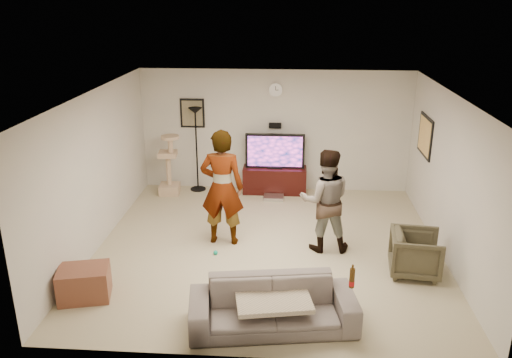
# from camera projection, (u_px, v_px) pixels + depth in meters

# --- Properties ---
(floor) EXTENTS (5.50, 5.50, 0.02)m
(floor) POSITION_uv_depth(u_px,v_px,m) (268.00, 247.00, 8.46)
(floor) COLOR tan
(floor) RESTS_ON ground
(ceiling) EXTENTS (5.50, 5.50, 0.02)m
(ceiling) POSITION_uv_depth(u_px,v_px,m) (269.00, 94.00, 7.62)
(ceiling) COLOR white
(ceiling) RESTS_ON wall_back
(wall_back) EXTENTS (5.50, 0.04, 2.50)m
(wall_back) POSITION_uv_depth(u_px,v_px,m) (275.00, 131.00, 10.62)
(wall_back) COLOR beige
(wall_back) RESTS_ON floor
(wall_front) EXTENTS (5.50, 0.04, 2.50)m
(wall_front) POSITION_uv_depth(u_px,v_px,m) (256.00, 260.00, 5.45)
(wall_front) COLOR beige
(wall_front) RESTS_ON floor
(wall_left) EXTENTS (0.04, 5.50, 2.50)m
(wall_left) POSITION_uv_depth(u_px,v_px,m) (96.00, 171.00, 8.22)
(wall_left) COLOR beige
(wall_left) RESTS_ON floor
(wall_right) EXTENTS (0.04, 5.50, 2.50)m
(wall_right) POSITION_uv_depth(u_px,v_px,m) (450.00, 179.00, 7.85)
(wall_right) COLOR beige
(wall_right) RESTS_ON floor
(wall_clock) EXTENTS (0.26, 0.04, 0.26)m
(wall_clock) POSITION_uv_depth(u_px,v_px,m) (276.00, 90.00, 10.31)
(wall_clock) COLOR white
(wall_clock) RESTS_ON wall_back
(wall_speaker) EXTENTS (0.25, 0.10, 0.10)m
(wall_speaker) POSITION_uv_depth(u_px,v_px,m) (275.00, 126.00, 10.52)
(wall_speaker) COLOR black
(wall_speaker) RESTS_ON wall_back
(picture_back) EXTENTS (0.42, 0.03, 0.52)m
(picture_back) POSITION_uv_depth(u_px,v_px,m) (192.00, 113.00, 10.60)
(picture_back) COLOR #72694E
(picture_back) RESTS_ON wall_back
(picture_right) EXTENTS (0.03, 0.78, 0.62)m
(picture_right) POSITION_uv_depth(u_px,v_px,m) (425.00, 136.00, 9.27)
(picture_right) COLOR #EAB261
(picture_right) RESTS_ON wall_right
(tv_stand) EXTENTS (1.30, 0.45, 0.54)m
(tv_stand) POSITION_uv_depth(u_px,v_px,m) (275.00, 180.00, 10.72)
(tv_stand) COLOR black
(tv_stand) RESTS_ON floor
(console_box) EXTENTS (0.40, 0.30, 0.07)m
(console_box) POSITION_uv_depth(u_px,v_px,m) (274.00, 197.00, 10.43)
(console_box) COLOR silver
(console_box) RESTS_ON floor
(tv) EXTENTS (1.20, 0.08, 0.71)m
(tv) POSITION_uv_depth(u_px,v_px,m) (275.00, 151.00, 10.51)
(tv) COLOR black
(tv) RESTS_ON tv_stand
(tv_screen) EXTENTS (1.10, 0.01, 0.63)m
(tv_screen) POSITION_uv_depth(u_px,v_px,m) (275.00, 152.00, 10.47)
(tv_screen) COLOR #F844B7
(tv_screen) RESTS_ON tv
(floor_lamp) EXTENTS (0.32, 0.32, 1.74)m
(floor_lamp) POSITION_uv_depth(u_px,v_px,m) (197.00, 150.00, 10.67)
(floor_lamp) COLOR black
(floor_lamp) RESTS_ON floor
(cat_tree) EXTENTS (0.44, 0.44, 1.26)m
(cat_tree) POSITION_uv_depth(u_px,v_px,m) (168.00, 165.00, 10.53)
(cat_tree) COLOR tan
(cat_tree) RESTS_ON floor
(person_left) EXTENTS (0.72, 0.49, 1.92)m
(person_left) POSITION_uv_depth(u_px,v_px,m) (222.00, 188.00, 8.32)
(person_left) COLOR #B1B1B6
(person_left) RESTS_ON floor
(person_right) EXTENTS (0.85, 0.68, 1.67)m
(person_right) POSITION_uv_depth(u_px,v_px,m) (325.00, 201.00, 8.13)
(person_right) COLOR navy
(person_right) RESTS_ON floor
(sofa) EXTENTS (2.13, 1.09, 0.59)m
(sofa) POSITION_uv_depth(u_px,v_px,m) (273.00, 305.00, 6.33)
(sofa) COLOR #6B615D
(sofa) RESTS_ON floor
(throw_blanket) EXTENTS (1.01, 0.85, 0.06)m
(throw_blanket) POSITION_uv_depth(u_px,v_px,m) (273.00, 298.00, 6.30)
(throw_blanket) COLOR #C5B395
(throw_blanket) RESTS_ON sofa
(beer_bottle) EXTENTS (0.06, 0.06, 0.25)m
(beer_bottle) POSITION_uv_depth(u_px,v_px,m) (352.00, 278.00, 6.13)
(beer_bottle) COLOR #3F2709
(beer_bottle) RESTS_ON sofa
(armchair) EXTENTS (0.79, 0.77, 0.65)m
(armchair) POSITION_uv_depth(u_px,v_px,m) (416.00, 253.00, 7.55)
(armchair) COLOR #423D2C
(armchair) RESTS_ON floor
(side_table) EXTENTS (0.76, 0.64, 0.44)m
(side_table) POSITION_uv_depth(u_px,v_px,m) (84.00, 283.00, 6.97)
(side_table) COLOR brown
(side_table) RESTS_ON floor
(toy_ball) EXTENTS (0.07, 0.07, 0.07)m
(toy_ball) POSITION_uv_depth(u_px,v_px,m) (216.00, 253.00, 8.20)
(toy_ball) COLOR #10AB89
(toy_ball) RESTS_ON floor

